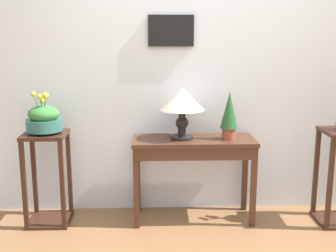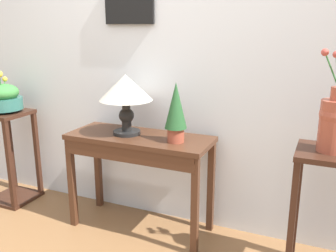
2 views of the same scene
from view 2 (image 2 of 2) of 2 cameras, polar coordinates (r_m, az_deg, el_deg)
back_wall_with_art at (r=2.78m, az=-1.13°, el=13.51°), size 9.00×0.13×2.80m
console_table at (r=2.66m, az=-4.57°, el=-3.93°), size 1.03×0.41×0.73m
table_lamp at (r=2.62m, az=-6.49°, el=5.33°), size 0.38×0.38×0.43m
potted_plant_on_console at (r=2.44m, az=1.21°, el=2.46°), size 0.15×0.15×0.40m
pedestal_stand_left at (r=3.46m, az=-22.98°, el=-4.35°), size 0.35×0.35×0.79m
planter_bowl_wide_left at (r=3.34m, az=-23.89°, el=4.00°), size 0.30×0.30×0.34m
pedestal_stand_right at (r=2.38m, az=22.51°, el=-12.93°), size 0.35×0.35×0.82m
flower_vase_tall_right at (r=2.17m, az=24.10°, el=1.16°), size 0.18×0.16×0.60m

